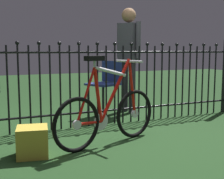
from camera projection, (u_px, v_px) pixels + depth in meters
The scene contains 6 objects.
ground_plane at pixel (134, 140), 3.44m from camera, with size 20.00×20.00×0.00m, color #1B3719.
iron_fence at pixel (101, 82), 4.07m from camera, with size 4.29×0.07×1.16m.
bicycle at pixel (108, 113), 3.26m from camera, with size 1.31×0.50×0.94m.
chair_navy at pixel (106, 81), 4.63m from camera, with size 0.53×0.53×0.83m.
person_visitor at pixel (129, 51), 4.91m from camera, with size 0.27×0.45×1.65m.
display_crate at pixel (32, 142), 2.91m from camera, with size 0.28×0.28×0.28m, color #B29933.
Camera 1 is at (-1.61, -2.93, 0.99)m, focal length 49.58 mm.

